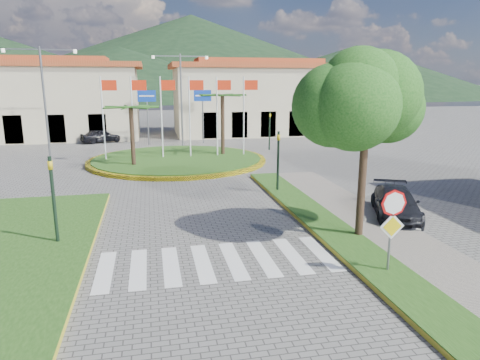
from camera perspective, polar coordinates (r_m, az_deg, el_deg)
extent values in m
plane|color=#65625F|center=(10.51, 0.12, -19.52)|extent=(160.00, 160.00, 0.00)
cube|color=gray|center=(14.37, 22.86, -10.92)|extent=(4.00, 28.00, 0.15)
cube|color=#1E4614|center=(13.74, 18.66, -11.59)|extent=(1.60, 28.00, 0.18)
cube|color=#1E4614|center=(16.36, -27.92, -8.46)|extent=(5.00, 14.00, 0.18)
cube|color=silver|center=(13.99, -3.35, -10.82)|extent=(8.00, 3.00, 0.01)
cylinder|color=yellow|center=(31.21, -8.33, 2.65)|extent=(12.70, 12.70, 0.24)
cylinder|color=#1E4614|center=(31.21, -8.33, 2.70)|extent=(12.00, 12.00, 0.30)
cylinder|color=black|center=(28.92, -14.15, 5.40)|extent=(0.28, 0.28, 4.05)
cylinder|color=black|center=(32.28, -2.32, 7.09)|extent=(0.28, 0.28, 4.68)
cylinder|color=silver|center=(31.44, -17.77, 7.54)|extent=(0.10, 0.10, 6.00)
cube|color=red|center=(31.27, -17.06, 11.98)|extent=(1.00, 0.03, 0.70)
cylinder|color=silver|center=(31.30, -14.10, 7.75)|extent=(0.10, 0.10, 6.00)
cube|color=red|center=(31.17, -13.31, 12.19)|extent=(1.00, 0.03, 0.70)
cylinder|color=silver|center=(31.29, -10.41, 7.92)|extent=(0.10, 0.10, 6.00)
cube|color=red|center=(31.20, -9.56, 12.36)|extent=(1.00, 0.03, 0.70)
cylinder|color=silver|center=(31.41, -6.72, 8.06)|extent=(0.10, 0.10, 6.00)
cube|color=red|center=(31.35, -5.82, 12.47)|extent=(1.00, 0.03, 0.70)
cylinder|color=silver|center=(31.65, -3.08, 8.17)|extent=(0.10, 0.10, 6.00)
cube|color=red|center=(31.63, -2.13, 12.53)|extent=(1.00, 0.03, 0.70)
cylinder|color=silver|center=(32.02, 0.50, 8.24)|extent=(0.10, 0.10, 6.00)
cube|color=red|center=(32.03, 1.49, 12.54)|extent=(1.00, 0.03, 0.70)
cylinder|color=slate|center=(13.36, 19.39, -6.99)|extent=(0.07, 0.07, 2.50)
cylinder|color=red|center=(13.03, 19.83, -2.92)|extent=(0.80, 0.03, 0.80)
cube|color=yellow|center=(13.22, 19.62, -5.85)|extent=(0.78, 0.03, 0.78)
cylinder|color=black|center=(15.89, 15.97, -0.05)|extent=(0.28, 0.28, 4.40)
ellipsoid|color=#134512|center=(15.52, 16.66, 10.81)|extent=(3.60, 3.60, 3.20)
cylinder|color=black|center=(16.05, -23.56, -2.73)|extent=(0.12, 0.12, 3.20)
imported|color=gold|center=(15.83, -23.88, 0.76)|extent=(0.15, 0.18, 0.90)
cylinder|color=black|center=(21.99, 5.09, 2.33)|extent=(0.12, 0.12, 3.20)
imported|color=gold|center=(21.83, 5.14, 4.91)|extent=(0.15, 0.18, 0.90)
cylinder|color=black|center=(36.26, 3.96, 6.55)|extent=(0.12, 0.12, 3.20)
imported|color=gold|center=(36.17, 3.98, 8.12)|extent=(0.18, 0.15, 0.90)
cylinder|color=slate|center=(39.78, -12.21, 8.30)|extent=(0.12, 0.12, 5.20)
cube|color=#0F37A8|center=(39.62, -12.34, 10.89)|extent=(1.60, 0.05, 1.00)
cylinder|color=slate|center=(40.08, -4.97, 8.58)|extent=(0.12, 0.12, 5.20)
cube|color=#0F37A8|center=(39.92, -5.01, 11.15)|extent=(1.60, 0.05, 1.00)
cylinder|color=slate|center=(38.80, -7.81, 10.43)|extent=(0.16, 0.16, 8.00)
cube|color=slate|center=(38.76, -9.83, 15.99)|extent=(2.40, 0.08, 0.08)
cube|color=slate|center=(38.94, -6.16, 16.08)|extent=(2.40, 0.08, 0.08)
cylinder|color=slate|center=(33.48, -24.54, 9.01)|extent=(0.16, 0.16, 8.00)
cube|color=slate|center=(33.78, -27.22, 15.26)|extent=(2.40, 0.08, 0.08)
cube|color=slate|center=(33.27, -23.09, 15.70)|extent=(2.40, 0.08, 0.08)
cube|color=beige|center=(48.27, -26.83, 9.06)|extent=(22.00, 9.00, 7.00)
cube|color=#A2431F|center=(48.25, -27.29, 13.49)|extent=(23.32, 9.54, 0.50)
cube|color=#A2431F|center=(48.27, -27.36, 14.08)|extent=(16.50, 4.95, 0.60)
cube|color=beige|center=(48.19, 2.38, 10.42)|extent=(18.00, 9.00, 7.00)
cube|color=#A2431F|center=(48.17, 2.43, 14.88)|extent=(19.08, 9.54, 0.50)
cube|color=#A2431F|center=(48.19, 2.43, 15.47)|extent=(13.50, 4.95, 0.60)
cone|color=black|center=(169.76, -6.44, 16.06)|extent=(180.00, 180.00, 30.00)
cone|color=black|center=(160.66, 15.11, 13.75)|extent=(120.00, 120.00, 18.00)
cone|color=black|center=(138.92, -15.71, 13.49)|extent=(110.00, 110.00, 16.00)
imported|color=white|center=(45.44, -23.30, 5.63)|extent=(5.09, 3.03, 1.32)
imported|color=black|center=(42.76, -17.97, 5.64)|extent=(4.09, 2.88, 1.29)
imported|color=black|center=(45.10, 2.75, 6.62)|extent=(4.11, 1.67, 1.33)
imported|color=black|center=(19.28, 20.05, -2.95)|extent=(3.25, 4.60, 1.24)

